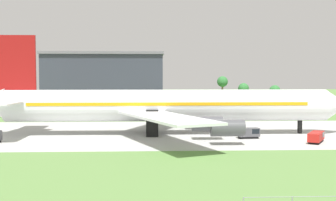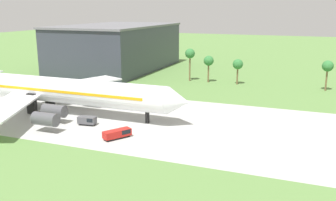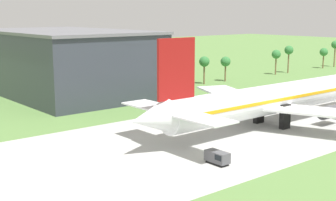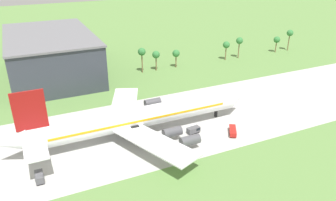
% 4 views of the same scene
% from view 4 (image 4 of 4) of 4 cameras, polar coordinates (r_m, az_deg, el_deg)
% --- Properties ---
extents(ground_plane, '(600.00, 600.00, 0.00)m').
position_cam_4_polar(ground_plane, '(125.87, 13.97, -0.86)').
color(ground_plane, '#5B8442').
extents(taxiway_strip, '(320.00, 44.00, 0.02)m').
position_cam_4_polar(taxiway_strip, '(125.87, 13.97, -0.85)').
color(taxiway_strip, '#B2B2AD').
rests_on(taxiway_strip, ground_plane).
extents(jet_airliner, '(78.58, 55.15, 20.11)m').
position_cam_4_polar(jet_airliner, '(101.03, -5.43, -3.06)').
color(jet_airliner, white).
rests_on(jet_airliner, ground_plane).
extents(baggage_tug, '(4.82, 6.14, 1.86)m').
position_cam_4_polar(baggage_tug, '(105.59, 11.19, -5.15)').
color(baggage_tug, black).
rests_on(baggage_tug, ground_plane).
extents(fuel_truck, '(2.06, 4.27, 2.15)m').
position_cam_4_polar(fuel_truck, '(89.84, -21.48, -12.36)').
color(fuel_truck, black).
rests_on(fuel_truck, ground_plane).
extents(catering_van, '(4.35, 2.51, 2.00)m').
position_cam_4_polar(catering_van, '(104.17, 4.53, -5.11)').
color(catering_van, black).
rests_on(catering_van, ground_plane).
extents(terminal_building, '(36.72, 61.20, 19.23)m').
position_cam_4_polar(terminal_building, '(159.33, -19.67, 7.56)').
color(terminal_building, '#333842').
rests_on(terminal_building, ground_plane).
extents(palm_tree_row, '(93.08, 3.60, 11.98)m').
position_cam_4_polar(palm_tree_row, '(172.16, 8.92, 9.48)').
color(palm_tree_row, brown).
rests_on(palm_tree_row, ground_plane).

